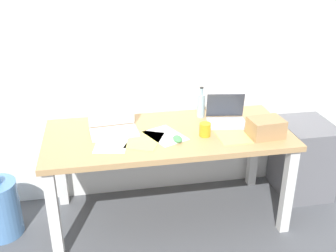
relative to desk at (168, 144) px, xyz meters
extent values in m
plane|color=#515459|center=(0.00, 0.00, -0.63)|extent=(8.00, 8.00, 0.00)
cube|color=white|center=(0.00, 0.45, 0.67)|extent=(5.20, 0.08, 2.60)
cube|color=tan|center=(0.00, 0.00, 0.07)|extent=(1.75, 0.77, 0.04)
cube|color=silver|center=(-0.81, -0.33, -0.29)|extent=(0.07, 0.07, 0.69)
cube|color=silver|center=(0.81, -0.33, -0.29)|extent=(0.07, 0.07, 0.69)
cube|color=silver|center=(-0.81, 0.33, -0.29)|extent=(0.07, 0.07, 0.69)
cube|color=silver|center=(0.81, 0.33, -0.29)|extent=(0.07, 0.07, 0.69)
cube|color=silver|center=(-0.38, 0.04, 0.10)|extent=(0.35, 0.23, 0.02)
cube|color=white|center=(-0.39, 0.15, 0.22)|extent=(0.34, 0.07, 0.22)
cube|color=silver|center=(0.46, 0.06, 0.10)|extent=(0.31, 0.24, 0.02)
cube|color=#333842|center=(0.47, 0.16, 0.21)|extent=(0.29, 0.08, 0.19)
cylinder|color=#99B7C1|center=(0.30, 0.24, 0.18)|extent=(0.06, 0.06, 0.18)
cylinder|color=#99B7C1|center=(0.30, 0.24, 0.30)|extent=(0.03, 0.03, 0.05)
cylinder|color=black|center=(0.30, 0.24, 0.33)|extent=(0.03, 0.03, 0.01)
ellipsoid|color=#4C9E56|center=(0.04, -0.15, 0.11)|extent=(0.07, 0.10, 0.03)
cube|color=tan|center=(0.66, -0.18, 0.16)|extent=(0.25, 0.19, 0.13)
cylinder|color=gold|center=(0.24, -0.10, 0.14)|extent=(0.08, 0.08, 0.09)
cube|color=white|center=(-0.03, -0.05, 0.09)|extent=(0.31, 0.36, 0.00)
cube|color=#F4E06B|center=(0.43, -0.13, 0.09)|extent=(0.22, 0.30, 0.00)
cube|color=white|center=(-0.41, -0.10, 0.09)|extent=(0.26, 0.33, 0.00)
cube|color=#F4E06B|center=(-0.18, -0.10, 0.09)|extent=(0.31, 0.36, 0.00)
cube|color=slate|center=(1.19, 0.15, -0.32)|extent=(0.40, 0.48, 0.63)
camera|label=1|loc=(-0.46, -2.52, 1.31)|focal=42.31mm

